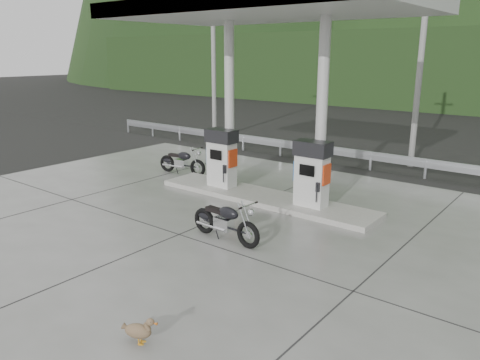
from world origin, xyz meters
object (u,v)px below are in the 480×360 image
Objects in this scene: gas_pump_right at (312,174)px; gas_pump_left at (222,158)px; motorcycle_left at (182,162)px; duck at (138,331)px; motorcycle_right at (225,222)px.

gas_pump_left is at bearing 180.00° from gas_pump_right.
duck is (6.71, -7.68, -0.25)m from motorcycle_left.
gas_pump_right is 7.08m from duck.
gas_pump_right is 5.76m from motorcycle_left.
gas_pump_right reaches higher than duck.
gas_pump_right is at bearing 0.00° from gas_pump_left.
duck is (1.03, -6.95, -0.86)m from gas_pump_right.
gas_pump_right is (3.20, 0.00, 0.00)m from gas_pump_left.
duck is at bearing -81.60° from gas_pump_right.
duck is at bearing -65.30° from motorcycle_right.
motorcycle_left is 6.42m from motorcycle_right.
duck is (4.23, -6.95, -0.86)m from gas_pump_left.
gas_pump_right is at bearing 83.83° from motorcycle_right.
gas_pump_left is at bearing 98.39° from duck.
motorcycle_left is (-5.68, 0.73, -0.61)m from gas_pump_right.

